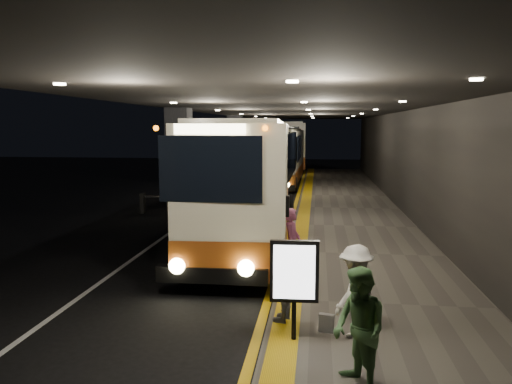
# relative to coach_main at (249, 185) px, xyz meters

# --- Properties ---
(ground) EXTENTS (90.00, 90.00, 0.00)m
(ground) POSITION_rel_coach_main_xyz_m (-1.14, -3.02, -1.83)
(ground) COLOR black
(lane_line_white) EXTENTS (0.12, 50.00, 0.01)m
(lane_line_white) POSITION_rel_coach_main_xyz_m (-2.94, 1.98, -1.82)
(lane_line_white) COLOR silver
(lane_line_white) RESTS_ON ground
(kerb_stripe_yellow) EXTENTS (0.18, 50.00, 0.01)m
(kerb_stripe_yellow) POSITION_rel_coach_main_xyz_m (1.21, 1.98, -1.82)
(kerb_stripe_yellow) COLOR gold
(kerb_stripe_yellow) RESTS_ON ground
(sidewalk) EXTENTS (4.50, 50.00, 0.15)m
(sidewalk) POSITION_rel_coach_main_xyz_m (3.61, 1.98, -1.75)
(sidewalk) COLOR #514C44
(sidewalk) RESTS_ON ground
(tactile_strip) EXTENTS (0.50, 50.00, 0.01)m
(tactile_strip) POSITION_rel_coach_main_xyz_m (1.71, 1.98, -1.67)
(tactile_strip) COLOR gold
(tactile_strip) RESTS_ON sidewalk
(terminal_wall) EXTENTS (0.10, 50.00, 6.00)m
(terminal_wall) POSITION_rel_coach_main_xyz_m (5.86, 1.98, 1.17)
(terminal_wall) COLOR black
(terminal_wall) RESTS_ON ground
(support_columns) EXTENTS (0.80, 24.80, 4.40)m
(support_columns) POSITION_rel_coach_main_xyz_m (-2.64, 0.98, 0.37)
(support_columns) COLOR black
(support_columns) RESTS_ON ground
(canopy) EXTENTS (9.00, 50.00, 0.40)m
(canopy) POSITION_rel_coach_main_xyz_m (1.36, 1.98, 2.77)
(canopy) COLOR black
(canopy) RESTS_ON support_columns
(coach_main) EXTENTS (3.18, 12.33, 3.81)m
(coach_main) POSITION_rel_coach_main_xyz_m (0.00, 0.00, 0.00)
(coach_main) COLOR beige
(coach_main) RESTS_ON ground
(coach_second) EXTENTS (2.49, 11.17, 3.50)m
(coach_second) POSITION_rel_coach_main_xyz_m (-0.05, 15.55, -0.15)
(coach_second) COLOR beige
(coach_second) RESTS_ON ground
(coach_third) EXTENTS (3.30, 12.94, 4.03)m
(coach_third) POSITION_rel_coach_main_xyz_m (-0.37, 28.99, 0.11)
(coach_third) COLOR beige
(coach_third) RESTS_ON ground
(passenger_boarding) EXTENTS (0.49, 0.67, 1.70)m
(passenger_boarding) POSITION_rel_coach_main_xyz_m (1.66, -4.68, -0.83)
(passenger_boarding) COLOR #AB5078
(passenger_boarding) RESTS_ON sidewalk
(passenger_waiting_green) EXTENTS (0.83, 0.97, 1.71)m
(passenger_waiting_green) POSITION_rel_coach_main_xyz_m (2.83, -9.64, -0.83)
(passenger_waiting_green) COLOR #487843
(passenger_waiting_green) RESTS_ON sidewalk
(passenger_waiting_white) EXTENTS (1.00, 1.12, 1.60)m
(passenger_waiting_white) POSITION_rel_coach_main_xyz_m (2.92, -7.85, -0.88)
(passenger_waiting_white) COLOR silver
(passenger_waiting_white) RESTS_ON sidewalk
(passenger_waiting_grey) EXTENTS (0.70, 0.98, 1.52)m
(passenger_waiting_grey) POSITION_rel_coach_main_xyz_m (1.66, -7.34, -0.92)
(passenger_waiting_grey) COLOR #4B494E
(passenger_waiting_grey) RESTS_ON sidewalk
(bag_polka) EXTENTS (0.28, 0.17, 0.32)m
(bag_polka) POSITION_rel_coach_main_xyz_m (2.43, -7.75, -1.52)
(bag_polka) COLOR black
(bag_polka) RESTS_ON sidewalk
(info_sign) EXTENTS (0.82, 0.15, 1.73)m
(info_sign) POSITION_rel_coach_main_xyz_m (1.88, -8.16, -0.52)
(info_sign) COLOR black
(info_sign) RESTS_ON sidewalk
(stanchion_post) EXTENTS (0.05, 0.05, 1.00)m
(stanchion_post) POSITION_rel_coach_main_xyz_m (1.77, -5.13, -1.18)
(stanchion_post) COLOR black
(stanchion_post) RESTS_ON sidewalk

